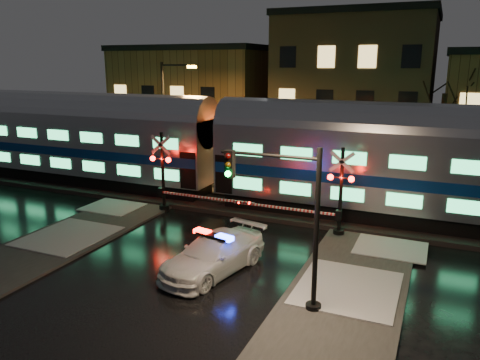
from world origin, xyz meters
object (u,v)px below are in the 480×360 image
traffic_light (290,225)px  streetlight (167,113)px  police_car (214,254)px  crossing_signal_left (168,180)px  crossing_signal_right (332,200)px

traffic_light → streetlight: streetlight is taller
police_car → streetlight: size_ratio=0.67×
traffic_light → crossing_signal_left: bearing=148.2°
crossing_signal_left → streetlight: (-4.11, 6.69, 2.81)m
police_car → traffic_light: bearing=-9.6°
crossing_signal_right → crossing_signal_left: 8.98m
police_car → crossing_signal_right: size_ratio=0.90×
police_car → traffic_light: 4.39m
crossing_signal_left → streetlight: streetlight is taller
crossing_signal_left → traffic_light: bearing=-38.2°
traffic_light → crossing_signal_right: bearing=97.8°
police_car → crossing_signal_left: size_ratio=0.87×
crossing_signal_right → streetlight: size_ratio=0.75×
police_car → traffic_light: (3.52, -1.45, 2.19)m
police_car → streetlight: streetlight is taller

